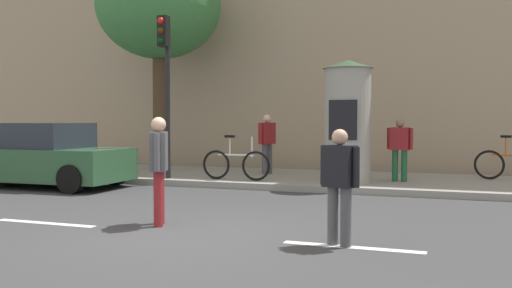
# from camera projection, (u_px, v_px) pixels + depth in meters

# --- Properties ---
(ground_plane) EXTENTS (80.00, 80.00, 0.00)m
(ground_plane) POSITION_uv_depth(u_px,v_px,m) (183.00, 234.00, 7.90)
(ground_plane) COLOR #38383A
(sidewalk_curb) EXTENTS (36.00, 4.00, 0.15)m
(sidewalk_curb) POSITION_uv_depth(u_px,v_px,m) (310.00, 179.00, 14.46)
(sidewalk_curb) COLOR gray
(sidewalk_curb) RESTS_ON ground_plane
(lane_markings) EXTENTS (25.80, 0.16, 0.01)m
(lane_markings) POSITION_uv_depth(u_px,v_px,m) (183.00, 234.00, 7.90)
(lane_markings) COLOR silver
(lane_markings) RESTS_ON ground_plane
(traffic_light) EXTENTS (0.24, 0.45, 4.00)m
(traffic_light) POSITION_uv_depth(u_px,v_px,m) (165.00, 69.00, 13.80)
(traffic_light) COLOR black
(traffic_light) RESTS_ON sidewalk_curb
(poster_column) EXTENTS (1.18, 1.18, 2.85)m
(poster_column) POSITION_uv_depth(u_px,v_px,m) (348.00, 121.00, 13.05)
(poster_column) COLOR #9E9B93
(poster_column) RESTS_ON sidewalk_curb
(street_tree) EXTENTS (3.60, 3.60, 6.30)m
(street_tree) POSITION_uv_depth(u_px,v_px,m) (159.00, 7.00, 16.24)
(street_tree) COLOR #4C3826
(street_tree) RESTS_ON sidewalk_curb
(pedestrian_with_bag) EXTENTS (0.42, 0.62, 1.65)m
(pedestrian_with_bag) POSITION_uv_depth(u_px,v_px,m) (159.00, 161.00, 8.54)
(pedestrian_with_bag) COLOR maroon
(pedestrian_with_bag) RESTS_ON ground_plane
(pedestrian_in_red_top) EXTENTS (0.54, 0.36, 1.49)m
(pedestrian_in_red_top) POSITION_uv_depth(u_px,v_px,m) (340.00, 179.00, 7.12)
(pedestrian_in_red_top) COLOR #4C4C51
(pedestrian_in_red_top) RESTS_ON ground_plane
(pedestrian_with_backpack) EXTENTS (0.37, 0.64, 1.61)m
(pedestrian_with_backpack) POSITION_uv_depth(u_px,v_px,m) (267.00, 139.00, 15.11)
(pedestrian_with_backpack) COLOR #4C4C51
(pedestrian_with_backpack) RESTS_ON sidewalk_curb
(pedestrian_near_pole) EXTENTS (0.61, 0.30, 1.49)m
(pedestrian_near_pole) POSITION_uv_depth(u_px,v_px,m) (400.00, 145.00, 13.23)
(pedestrian_near_pole) COLOR #1E5938
(pedestrian_near_pole) RESTS_ON sidewalk_curb
(bicycle_upright) EXTENTS (1.77, 0.10, 1.09)m
(bicycle_upright) POSITION_uv_depth(u_px,v_px,m) (236.00, 164.00, 13.60)
(bicycle_upright) COLOR black
(bicycle_upright) RESTS_ON sidewalk_curb
(parked_car_blue) EXTENTS (4.04, 1.93, 1.54)m
(parked_car_blue) POSITION_uv_depth(u_px,v_px,m) (43.00, 156.00, 13.47)
(parked_car_blue) COLOR #2D5938
(parked_car_blue) RESTS_ON ground_plane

